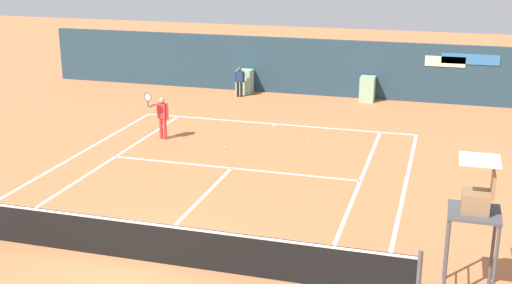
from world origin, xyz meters
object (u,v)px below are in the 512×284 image
object	(u,v)px
tennis_ball_by_sideline	(147,131)
tennis_ball_mid_court	(225,147)
umpire_chair	(476,207)
ball_kid_centre_post	(240,79)
tennis_ball_near_service_line	(309,141)
player_on_baseline	(162,114)

from	to	relation	value
tennis_ball_by_sideline	tennis_ball_mid_court	bearing A→B (deg)	-16.67
umpire_chair	ball_kid_centre_post	size ratio (longest dim) A/B	2.09
tennis_ball_near_service_line	tennis_ball_by_sideline	bearing A→B (deg)	-175.44
tennis_ball_near_service_line	player_on_baseline	bearing A→B (deg)	-167.69
tennis_ball_mid_court	tennis_ball_by_sideline	bearing A→B (deg)	163.33
player_on_baseline	tennis_ball_near_service_line	xyz separation A→B (m)	(5.07, 1.11, -0.87)
umpire_chair	tennis_ball_mid_court	bearing A→B (deg)	45.32
ball_kid_centre_post	tennis_ball_by_sideline	xyz separation A→B (m)	(-1.57, -6.35, -0.75)
tennis_ball_by_sideline	ball_kid_centre_post	bearing A→B (deg)	76.14
player_on_baseline	tennis_ball_by_sideline	distance (m)	1.42
umpire_chair	ball_kid_centre_post	distance (m)	17.93
umpire_chair	tennis_ball_mid_court	size ratio (longest dim) A/B	41.99
tennis_ball_near_service_line	tennis_ball_by_sideline	world-z (taller)	same
player_on_baseline	tennis_ball_by_sideline	bearing A→B (deg)	-22.76
umpire_chair	ball_kid_centre_post	xyz separation A→B (m)	(-9.64, 15.07, -1.08)
umpire_chair	tennis_ball_by_sideline	bearing A→B (deg)	52.08
tennis_ball_mid_court	tennis_ball_near_service_line	distance (m)	2.98
umpire_chair	tennis_ball_by_sideline	xyz separation A→B (m)	(-11.20, 8.73, -1.84)
ball_kid_centre_post	tennis_ball_by_sideline	bearing A→B (deg)	66.57
umpire_chair	player_on_baseline	distance (m)	13.12
ball_kid_centre_post	tennis_ball_near_service_line	world-z (taller)	ball_kid_centre_post
tennis_ball_mid_court	tennis_ball_by_sideline	world-z (taller)	same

